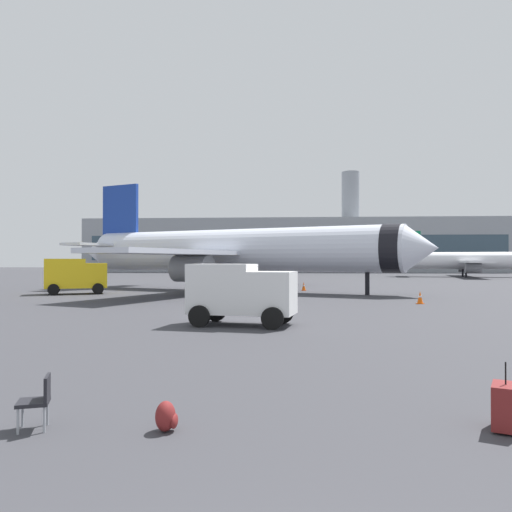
# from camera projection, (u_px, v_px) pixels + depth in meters

# --- Properties ---
(airplane_at_gate) EXTENTS (34.26, 31.42, 10.50)m
(airplane_at_gate) POSITION_uv_depth(u_px,v_px,m) (233.00, 251.00, 45.10)
(airplane_at_gate) COLOR silver
(airplane_at_gate) RESTS_ON ground
(airplane_taxiing) EXTENTS (26.83, 24.35, 7.91)m
(airplane_taxiing) POSITION_uv_depth(u_px,v_px,m) (473.00, 261.00, 83.62)
(airplane_taxiing) COLOR white
(airplane_taxiing) RESTS_ON ground
(service_truck) EXTENTS (5.28, 4.02, 2.90)m
(service_truck) POSITION_uv_depth(u_px,v_px,m) (75.00, 274.00, 40.95)
(service_truck) COLOR yellow
(service_truck) RESTS_ON ground
(cargo_van) EXTENTS (4.69, 3.00, 2.60)m
(cargo_van) POSITION_uv_depth(u_px,v_px,m) (241.00, 291.00, 21.05)
(cargo_van) COLOR white
(cargo_van) RESTS_ON ground
(safety_cone_near) EXTENTS (0.44, 0.44, 0.81)m
(safety_cone_near) POSITION_uv_depth(u_px,v_px,m) (420.00, 298.00, 31.50)
(safety_cone_near) COLOR #F2590C
(safety_cone_near) RESTS_ON ground
(safety_cone_mid) EXTENTS (0.44, 0.44, 0.80)m
(safety_cone_mid) POSITION_uv_depth(u_px,v_px,m) (304.00, 286.00, 45.47)
(safety_cone_mid) COLOR #F2590C
(safety_cone_mid) RESTS_ON ground
(rolling_suitcase) EXTENTS (0.63, 0.75, 1.10)m
(rolling_suitcase) POSITION_uv_depth(u_px,v_px,m) (506.00, 406.00, 7.98)
(rolling_suitcase) COLOR maroon
(rolling_suitcase) RESTS_ON ground
(traveller_backpack) EXTENTS (0.36, 0.40, 0.48)m
(traveller_backpack) POSITION_uv_depth(u_px,v_px,m) (166.00, 417.00, 7.95)
(traveller_backpack) COLOR maroon
(traveller_backpack) RESTS_ON ground
(gate_chair) EXTENTS (0.61, 0.61, 0.86)m
(gate_chair) POSITION_uv_depth(u_px,v_px,m) (38.00, 398.00, 8.05)
(gate_chair) COLOR black
(gate_chair) RESTS_ON ground
(terminal_building) EXTENTS (101.25, 18.85, 24.85)m
(terminal_building) POSITION_uv_depth(u_px,v_px,m) (294.00, 246.00, 124.36)
(terminal_building) COLOR gray
(terminal_building) RESTS_ON ground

